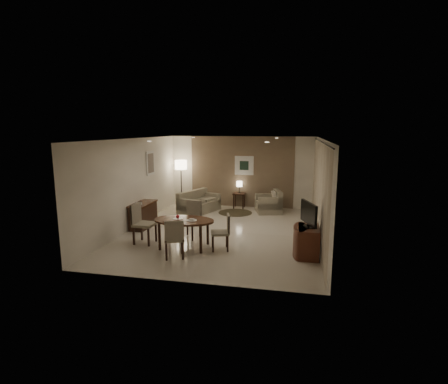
% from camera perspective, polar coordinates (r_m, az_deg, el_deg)
% --- Properties ---
extents(room_shell, '(5.50, 7.00, 2.70)m').
position_cam_1_polar(room_shell, '(10.40, 0.23, 1.28)').
color(room_shell, beige).
rests_on(room_shell, ground).
extents(taupe_accent, '(3.96, 0.03, 2.70)m').
position_cam_1_polar(taupe_accent, '(13.41, 2.90, 3.30)').
color(taupe_accent, '#7A664C').
rests_on(taupe_accent, wall_back).
extents(curtain_wall, '(0.08, 6.70, 2.58)m').
position_cam_1_polar(curtain_wall, '(9.82, 15.24, 0.20)').
color(curtain_wall, beige).
rests_on(curtain_wall, wall_right).
extents(curtain_rod, '(0.03, 6.80, 0.03)m').
position_cam_1_polar(curtain_rod, '(9.68, 15.61, 7.91)').
color(curtain_rod, black).
rests_on(curtain_rod, wall_right).
extents(art_back_frame, '(0.72, 0.03, 0.72)m').
position_cam_1_polar(art_back_frame, '(13.34, 3.31, 4.34)').
color(art_back_frame, silver).
rests_on(art_back_frame, wall_back).
extents(art_back_canvas, '(0.34, 0.01, 0.34)m').
position_cam_1_polar(art_back_canvas, '(13.32, 3.30, 4.34)').
color(art_back_canvas, black).
rests_on(art_back_canvas, wall_back).
extents(art_left_frame, '(0.03, 0.60, 0.80)m').
position_cam_1_polar(art_left_frame, '(11.92, -11.93, 4.64)').
color(art_left_frame, silver).
rests_on(art_left_frame, wall_left).
extents(art_left_canvas, '(0.01, 0.46, 0.64)m').
position_cam_1_polar(art_left_canvas, '(11.92, -11.86, 4.64)').
color(art_left_canvas, gray).
rests_on(art_left_canvas, wall_left).
extents(downlight_nl, '(0.10, 0.10, 0.01)m').
position_cam_1_polar(downlight_nl, '(8.60, -12.08, 8.10)').
color(downlight_nl, white).
rests_on(downlight_nl, ceiling).
extents(downlight_nr, '(0.10, 0.10, 0.01)m').
position_cam_1_polar(downlight_nr, '(7.89, 7.04, 8.07)').
color(downlight_nr, white).
rests_on(downlight_nr, ceiling).
extents(downlight_fl, '(0.10, 0.10, 0.01)m').
position_cam_1_polar(downlight_fl, '(11.98, -5.04, 8.85)').
color(downlight_fl, white).
rests_on(downlight_fl, ceiling).
extents(downlight_fr, '(0.10, 0.10, 0.01)m').
position_cam_1_polar(downlight_fr, '(11.48, 8.61, 8.71)').
color(downlight_fr, white).
rests_on(downlight_fr, ceiling).
extents(console_desk, '(0.48, 1.20, 0.75)m').
position_cam_1_polar(console_desk, '(11.00, -13.05, -3.68)').
color(console_desk, '#4C2718').
rests_on(console_desk, floor).
extents(telephone, '(0.20, 0.14, 0.09)m').
position_cam_1_polar(telephone, '(10.64, -13.82, -1.83)').
color(telephone, white).
rests_on(telephone, console_desk).
extents(tv_cabinet, '(0.48, 0.90, 0.70)m').
position_cam_1_polar(tv_cabinet, '(8.58, 13.60, -7.86)').
color(tv_cabinet, '#5A281B').
rests_on(tv_cabinet, floor).
extents(flat_tv, '(0.36, 0.85, 0.60)m').
position_cam_1_polar(flat_tv, '(8.40, 13.66, -3.51)').
color(flat_tv, black).
rests_on(flat_tv, tv_cabinet).
extents(dining_table, '(1.54, 0.96, 0.72)m').
position_cam_1_polar(dining_table, '(8.97, -6.52, -6.74)').
color(dining_table, '#4C2718').
rests_on(dining_table, floor).
extents(chair_near, '(0.59, 0.59, 0.94)m').
position_cam_1_polar(chair_near, '(8.29, -8.14, -7.46)').
color(chair_near, gray).
rests_on(chair_near, floor).
extents(chair_far, '(0.59, 0.59, 1.01)m').
position_cam_1_polar(chair_far, '(9.69, -5.62, -4.55)').
color(chair_far, gray).
rests_on(chair_far, floor).
extents(chair_left, '(0.54, 0.54, 1.06)m').
position_cam_1_polar(chair_left, '(9.41, -12.83, -5.08)').
color(chair_left, gray).
rests_on(chair_left, floor).
extents(chair_right, '(0.54, 0.54, 0.90)m').
position_cam_1_polar(chair_right, '(8.72, -0.66, -6.59)').
color(chair_right, gray).
rests_on(chair_right, floor).
extents(plate_a, '(0.26, 0.26, 0.02)m').
position_cam_1_polar(plate_a, '(8.98, -7.56, -4.31)').
color(plate_a, white).
rests_on(plate_a, dining_table).
extents(plate_b, '(0.26, 0.26, 0.02)m').
position_cam_1_polar(plate_b, '(8.76, -5.30, -4.63)').
color(plate_b, white).
rests_on(plate_b, dining_table).
extents(fruit_apple, '(0.09, 0.09, 0.09)m').
position_cam_1_polar(fruit_apple, '(8.96, -7.57, -3.98)').
color(fruit_apple, '#AD131E').
rests_on(fruit_apple, plate_a).
extents(napkin, '(0.12, 0.08, 0.03)m').
position_cam_1_polar(napkin, '(8.76, -5.30, -4.48)').
color(napkin, white).
rests_on(napkin, plate_b).
extents(round_rug, '(1.21, 1.21, 0.01)m').
position_cam_1_polar(round_rug, '(12.59, 1.85, -3.37)').
color(round_rug, '#3D3722').
rests_on(round_rug, floor).
extents(sofa, '(1.80, 1.35, 0.76)m').
position_cam_1_polar(sofa, '(12.64, -4.06, -1.59)').
color(sofa, gray).
rests_on(sofa, floor).
extents(armchair, '(1.06, 1.09, 0.80)m').
position_cam_1_polar(armchair, '(12.66, 7.27, -1.55)').
color(armchair, gray).
rests_on(armchair, floor).
extents(side_table, '(0.45, 0.45, 0.57)m').
position_cam_1_polar(side_table, '(13.33, 2.49, -1.37)').
color(side_table, '#331E11').
rests_on(side_table, floor).
extents(table_lamp, '(0.22, 0.22, 0.50)m').
position_cam_1_polar(table_lamp, '(13.26, 2.52, 0.91)').
color(table_lamp, '#FFEAC1').
rests_on(table_lamp, side_table).
extents(floor_lamp, '(0.45, 0.45, 1.79)m').
position_cam_1_polar(floor_lamp, '(13.60, -6.99, 1.40)').
color(floor_lamp, '#FFE5B7').
rests_on(floor_lamp, floor).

